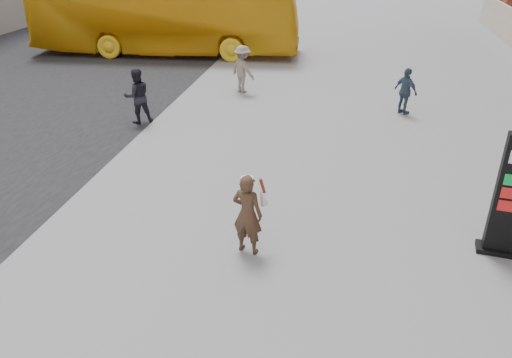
% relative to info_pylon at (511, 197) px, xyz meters
% --- Properties ---
extents(ground, '(100.00, 100.00, 0.00)m').
position_rel_info_pylon_xyz_m(ground, '(-4.31, -0.71, -1.23)').
color(ground, '#9E9EA3').
extents(info_pylon, '(0.83, 0.49, 2.46)m').
position_rel_info_pylon_xyz_m(info_pylon, '(0.00, 0.00, 0.00)').
color(info_pylon, black).
rests_on(info_pylon, ground).
extents(woman, '(0.72, 0.68, 1.66)m').
position_rel_info_pylon_xyz_m(woman, '(-4.81, -0.85, -0.38)').
color(woman, '#39271A').
rests_on(woman, ground).
extents(bus, '(13.10, 3.97, 3.60)m').
position_rel_info_pylon_xyz_m(bus, '(-12.09, 15.07, 0.57)').
color(bus, gold).
rests_on(bus, road).
extents(pedestrian_a, '(1.08, 1.04, 1.75)m').
position_rel_info_pylon_xyz_m(pedestrian_a, '(-9.68, 5.53, -0.35)').
color(pedestrian_a, black).
rests_on(pedestrian_a, ground).
extents(pedestrian_b, '(1.30, 1.22, 1.76)m').
position_rel_info_pylon_xyz_m(pedestrian_b, '(-7.09, 9.41, -0.35)').
color(pedestrian_b, gray).
rests_on(pedestrian_b, ground).
extents(pedestrian_c, '(0.91, 0.92, 1.56)m').
position_rel_info_pylon_xyz_m(pedestrian_c, '(-1.23, 7.97, -0.45)').
color(pedestrian_c, '#384C60').
rests_on(pedestrian_c, ground).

